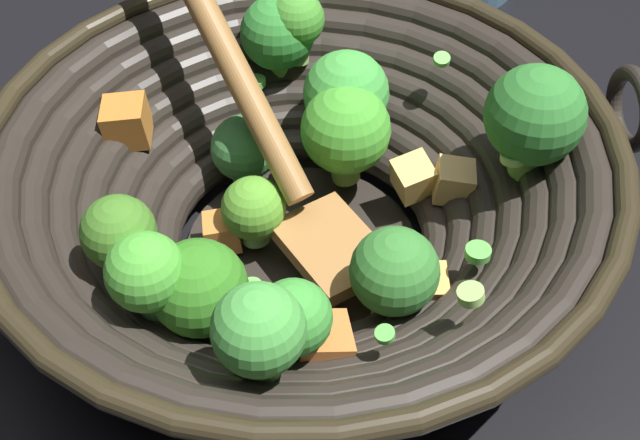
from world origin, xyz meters
The scene contains 3 objects.
ground_plane centered at (0.00, 0.00, 0.00)m, with size 4.00×4.00×0.00m, color black.
wok centered at (0.00, 0.00, 0.06)m, with size 0.40×0.39×0.20m.
garlic_bulb centered at (0.25, -0.07, 0.02)m, with size 0.04×0.04×0.04m, color silver.
Camera 1 is at (-0.31, 0.25, 0.46)m, focal length 52.66 mm.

